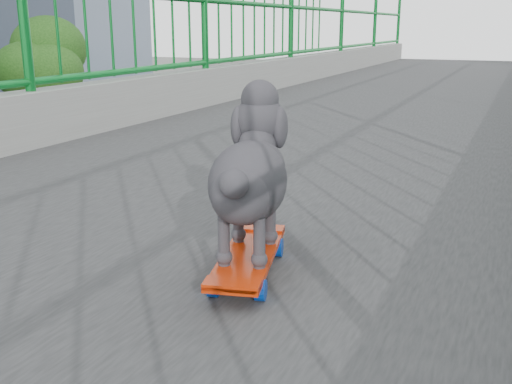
{
  "coord_description": "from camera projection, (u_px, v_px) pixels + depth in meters",
  "views": [
    {
      "loc": [
        1.11,
        -0.53,
        7.65
      ],
      "look_at": [
        0.48,
        0.88,
        7.22
      ],
      "focal_mm": 42.0,
      "sensor_mm": 36.0,
      "label": 1
    }
  ],
  "objects": [
    {
      "name": "car_1",
      "position": [
        189.0,
        228.0,
        21.01
      ],
      "size": [
        1.69,
        4.84,
        1.59
      ],
      "primitive_type": "imported",
      "color": "black",
      "rests_on": "ground"
    },
    {
      "name": "skateboard",
      "position": [
        248.0,
        259.0,
        1.61
      ],
      "size": [
        0.24,
        0.48,
        0.06
      ],
      "rotation": [
        0.0,
        0.0,
        0.24
      ],
      "color": "red",
      "rests_on": "footbridge"
    },
    {
      "name": "car_2",
      "position": [
        29.0,
        258.0,
        18.53
      ],
      "size": [
        2.27,
        4.93,
        1.37
      ],
      "primitive_type": "imported",
      "rotation": [
        0.0,
        0.0,
        3.14
      ],
      "color": "#B50907",
      "rests_on": "ground"
    },
    {
      "name": "car_0",
      "position": [
        175.0,
        326.0,
        14.4
      ],
      "size": [
        1.58,
        3.93,
        1.34
      ],
      "primitive_type": "imported",
      "color": "white",
      "rests_on": "ground"
    },
    {
      "name": "poodle",
      "position": [
        250.0,
        173.0,
        1.57
      ],
      "size": [
        0.27,
        0.48,
        0.4
      ],
      "rotation": [
        0.0,
        0.0,
        0.24
      ],
      "color": "#272529",
      "rests_on": "skateboard"
    }
  ]
}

